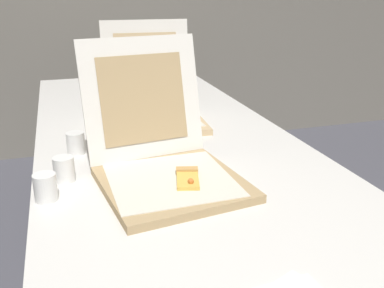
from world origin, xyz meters
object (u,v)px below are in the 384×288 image
(pizza_box_middle, at_px, (153,108))
(cup_white_mid, at_px, (76,143))
(pizza_box_front, at_px, (166,163))
(table, at_px, (171,156))
(cup_white_near_left, at_px, (45,187))
(cup_white_near_center, at_px, (64,169))

(pizza_box_middle, bearing_deg, cup_white_mid, -135.58)
(pizza_box_middle, bearing_deg, pizza_box_front, -95.48)
(table, xyz_separation_m, pizza_box_middle, (0.00, 0.27, 0.10))
(cup_white_near_left, bearing_deg, cup_white_mid, 73.61)
(cup_white_mid, bearing_deg, pizza_box_middle, 40.92)
(cup_white_mid, bearing_deg, pizza_box_front, -51.74)
(table, distance_m, pizza_box_middle, 0.29)
(table, height_order, cup_white_near_center, cup_white_near_center)
(pizza_box_middle, relative_size, cup_white_mid, 6.03)
(pizza_box_middle, xyz_separation_m, cup_white_mid, (-0.31, -0.27, -0.02))
(pizza_box_front, distance_m, cup_white_near_left, 0.31)
(pizza_box_front, height_order, cup_white_mid, pizza_box_front)
(pizza_box_middle, xyz_separation_m, cup_white_near_left, (-0.40, -0.57, -0.02))
(cup_white_near_center, height_order, cup_white_near_left, same)
(cup_white_mid, bearing_deg, table, -0.18)
(cup_white_near_left, bearing_deg, table, 37.30)
(pizza_box_front, distance_m, cup_white_near_center, 0.28)
(table, distance_m, pizza_box_front, 0.31)
(cup_white_mid, bearing_deg, cup_white_near_left, -106.39)
(pizza_box_front, relative_size, cup_white_near_left, 6.94)
(pizza_box_front, height_order, cup_white_near_center, pizza_box_front)
(pizza_box_front, distance_m, pizza_box_middle, 0.56)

